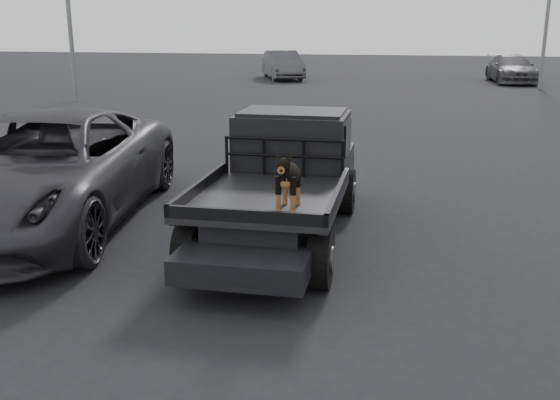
% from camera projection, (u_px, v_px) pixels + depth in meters
% --- Properties ---
extents(ground, '(120.00, 120.00, 0.00)m').
position_uv_depth(ground, '(256.00, 279.00, 7.90)').
color(ground, black).
rests_on(ground, ground).
extents(flatbed_ute, '(2.00, 5.40, 0.92)m').
position_uv_depth(flatbed_ute, '(281.00, 209.00, 9.28)').
color(flatbed_ute, black).
rests_on(flatbed_ute, ground).
extents(ute_cab, '(1.72, 1.30, 0.88)m').
position_uv_depth(ute_cab, '(293.00, 138.00, 9.93)').
color(ute_cab, black).
rests_on(ute_cab, flatbed_ute).
extents(headache_rack, '(1.80, 0.08, 0.55)m').
position_uv_depth(headache_rack, '(284.00, 158.00, 9.27)').
color(headache_rack, black).
rests_on(headache_rack, flatbed_ute).
extents(dog, '(0.32, 0.60, 0.74)m').
position_uv_depth(dog, '(288.00, 180.00, 7.57)').
color(dog, black).
rests_on(dog, flatbed_ute).
extents(parked_suv, '(3.76, 6.69, 1.77)m').
position_uv_depth(parked_suv, '(43.00, 170.00, 9.86)').
color(parked_suv, '#302F34').
rests_on(parked_suv, ground).
extents(distant_car_a, '(3.46, 5.19, 1.62)m').
position_uv_depth(distant_car_a, '(283.00, 65.00, 36.20)').
color(distant_car_a, '#444549').
rests_on(distant_car_a, ground).
extents(distant_car_b, '(2.44, 5.23, 1.48)m').
position_uv_depth(distant_car_b, '(511.00, 69.00, 34.03)').
color(distant_car_b, '#45444A').
rests_on(distant_car_b, ground).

